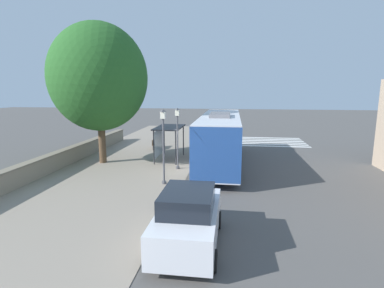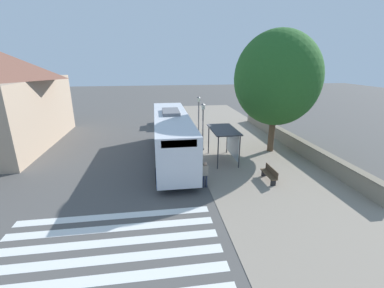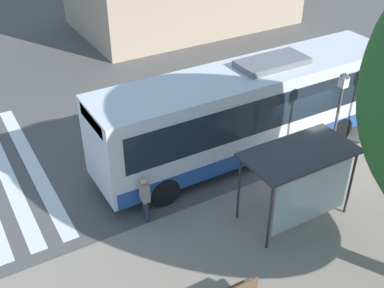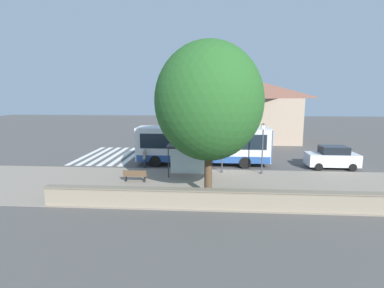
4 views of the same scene
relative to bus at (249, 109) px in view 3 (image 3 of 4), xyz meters
name	(u,v)px [view 3 (image 3 of 4)]	position (x,y,z in m)	size (l,w,h in m)	color
ground_plane	(306,164)	(-1.76, -1.42, -1.84)	(120.00, 120.00, 0.00)	#514F4C
bus	(249,109)	(0.00, 0.00, 0.00)	(2.62, 11.61, 3.56)	silver
bus_shelter	(302,165)	(-3.83, 0.89, 0.18)	(1.80, 3.41, 2.41)	#2D2D33
pedestrian	(145,196)	(-1.56, 4.93, -0.90)	(0.34, 0.22, 1.61)	#2D3347
street_lamp_far	(337,117)	(-2.62, -1.60, 0.49)	(0.28, 0.28, 3.92)	#4C4C51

